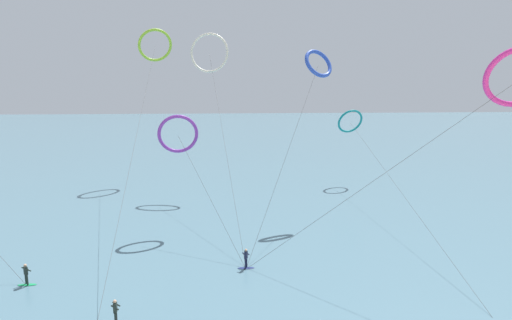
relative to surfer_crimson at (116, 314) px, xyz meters
The scene contains 9 objects.
sea_water 95.99m from the surfer_crimson, 84.25° to the left, with size 400.00×200.00×0.08m, color slate.
surfer_crimson is the anchor object (origin of this frame).
surfer_emerald 10.01m from the surfer_crimson, 143.83° to the left, with size 1.40×0.73×1.70m.
surfer_navy 11.50m from the surfer_crimson, 41.73° to the left, with size 1.40×0.69×1.70m.
kite_lime 48.09m from the surfer_crimson, 94.92° to the left, with size 5.85×45.45×23.50m.
kite_ivory 40.05m from the surfer_crimson, 82.03° to the left, with size 6.43×28.67×22.06m.
kite_violet 20.31m from the surfer_crimson, 82.93° to the left, with size 8.49×11.26×12.11m.
kite_teal 46.05m from the surfer_crimson, 55.29° to the left, with size 4.27×39.90×11.40m.
kite_cobalt 33.22m from the surfer_crimson, 52.57° to the left, with size 11.09×17.14×19.01m.
Camera 1 is at (-2.54, -14.06, 15.04)m, focal length 29.54 mm.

